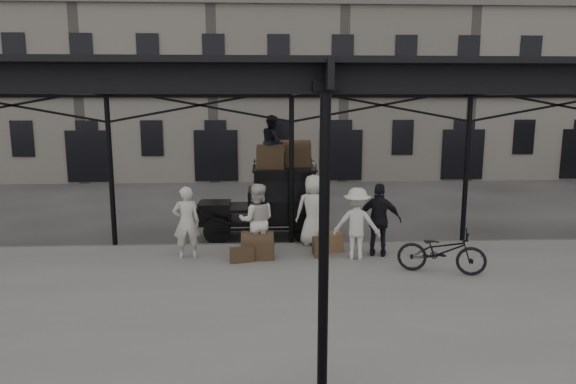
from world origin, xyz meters
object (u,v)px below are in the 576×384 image
at_px(steamer_trunk_roof_near, 271,159).
at_px(steamer_trunk_platform, 258,247).
at_px(taxi, 274,199).
at_px(porter_left, 186,222).
at_px(porter_official, 379,220).
at_px(bicycle, 442,251).

xyz_separation_m(steamer_trunk_roof_near, steamer_trunk_platform, (-0.39, -2.38, -2.02)).
bearing_deg(taxi, steamer_trunk_platform, -100.19).
height_order(porter_left, porter_official, porter_official).
height_order(taxi, porter_official, taxi).
bearing_deg(steamer_trunk_platform, taxi, 80.26).
distance_m(porter_official, steamer_trunk_roof_near, 3.85).
distance_m(taxi, steamer_trunk_platform, 2.77).
xyz_separation_m(porter_official, steamer_trunk_roof_near, (-2.79, 2.28, 1.37)).
bearing_deg(steamer_trunk_platform, porter_left, 175.84).
bearing_deg(porter_left, bicycle, 155.34).
distance_m(porter_official, steamer_trunk_platform, 3.25).
xyz_separation_m(taxi, bicycle, (3.88, -3.95, -0.52)).
distance_m(steamer_trunk_roof_near, steamer_trunk_platform, 3.15).
bearing_deg(porter_official, taxi, -27.62).
height_order(porter_left, steamer_trunk_roof_near, steamer_trunk_roof_near).
relative_size(porter_official, bicycle, 0.95).
height_order(porter_official, steamer_trunk_roof_near, steamer_trunk_roof_near).
bearing_deg(bicycle, steamer_trunk_roof_near, 64.65).
height_order(taxi, bicycle, taxi).
xyz_separation_m(taxi, steamer_trunk_platform, (-0.47, -2.63, -0.75)).
bearing_deg(porter_official, porter_left, 14.87).
distance_m(porter_left, porter_official, 5.00).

